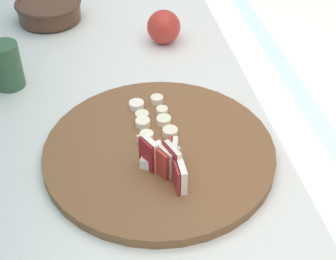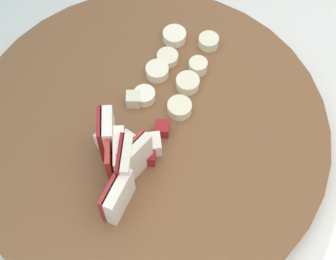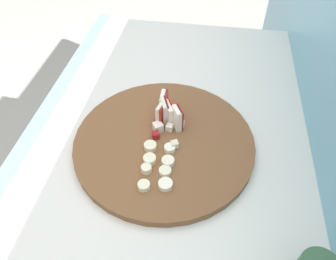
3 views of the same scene
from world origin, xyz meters
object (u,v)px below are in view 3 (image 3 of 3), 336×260
Objects in this scene: banana_slice_rows at (157,165)px; apple_wedge_fan at (168,111)px; apple_dice_pile at (166,129)px; cutting_board at (164,142)px.

apple_wedge_fan is at bearing -179.74° from banana_slice_rows.
apple_dice_pile reaches higher than banana_slice_rows.
cutting_board is 0.08m from apple_wedge_fan.
cutting_board is 4.26× the size of apple_wedge_fan.
banana_slice_rows is (0.14, 0.00, -0.02)m from apple_wedge_fan.
apple_wedge_fan is at bearing -179.03° from cutting_board.
apple_wedge_fan is at bearing -177.87° from apple_dice_pile.
apple_wedge_fan reaches higher than apple_dice_pile.
banana_slice_rows is at bearing -0.35° from cutting_board.
cutting_board is 3.18× the size of banana_slice_rows.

